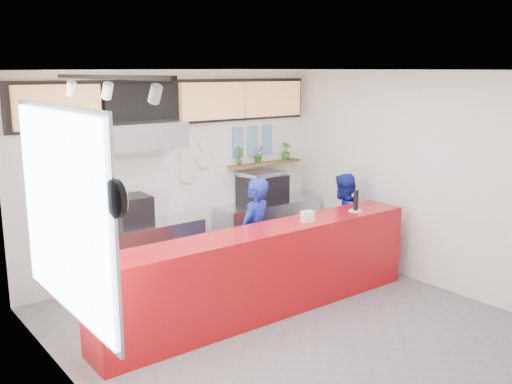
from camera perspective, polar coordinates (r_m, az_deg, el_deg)
floor at (r=7.07m, az=2.89°, el=-13.04°), size 5.00×5.00×0.00m
ceiling at (r=6.41m, az=3.18°, el=12.06°), size 5.00×5.00×0.00m
wall_back at (r=8.59m, az=-7.87°, el=1.90°), size 5.00×0.00×5.00m
wall_left at (r=5.35m, az=-17.85°, el=-4.77°), size 0.00×5.00×5.00m
wall_right at (r=8.39m, az=16.12°, el=1.29°), size 0.00×5.00×5.00m
service_counter at (r=7.15m, az=0.84°, el=-7.98°), size 4.50×0.60×1.10m
cream_band at (r=8.46m, az=-8.05°, el=9.24°), size 5.00×0.02×0.80m
prep_bench at (r=8.23m, az=-11.48°, el=-6.24°), size 1.80×0.60×0.90m
panini_oven at (r=8.01m, az=-12.32°, el=-1.86°), size 0.48×0.48×0.42m
extraction_hood at (r=7.83m, az=-11.83°, el=5.58°), size 1.20×0.70×0.35m
hood_lip at (r=7.85m, az=-11.77°, el=4.13°), size 1.20×0.69×0.31m
right_bench at (r=9.41m, az=1.19°, el=-3.67°), size 1.80×0.60×0.90m
espresso_machine at (r=9.18m, az=0.66°, el=0.30°), size 0.74×0.55×0.46m
espresso_tray at (r=9.13m, az=0.66°, el=1.85°), size 0.73×0.53×0.06m
herb_shelf at (r=9.40m, az=0.93°, el=2.87°), size 1.40×0.18×0.04m
menu_board_far_left at (r=7.65m, az=-19.20°, el=8.04°), size 1.10×0.10×0.55m
menu_board_mid_left at (r=8.09m, az=-11.33°, el=8.65°), size 1.10×0.10×0.55m
menu_board_mid_right at (r=8.67m, az=-4.36°, el=9.05°), size 1.10×0.10×0.55m
menu_board_far_right at (r=9.35m, az=1.67°, el=9.30°), size 1.10×0.10×0.55m
soffit at (r=8.44m, az=-7.94°, el=8.89°), size 4.80×0.04×0.65m
window_pane at (r=5.59m, az=-18.74°, el=-2.01°), size 0.04×2.20×1.90m
window_frame at (r=5.59m, az=-18.55°, el=-1.99°), size 0.03×2.30×2.00m
wall_clock_rim at (r=4.42m, az=-13.81°, el=-0.66°), size 0.05×0.30×0.30m
wall_clock_face at (r=4.43m, az=-13.46°, el=-0.60°), size 0.02×0.26×0.26m
track_rail at (r=5.28m, az=-14.72°, el=11.06°), size 0.05×2.40×0.04m
dec_plate_a at (r=8.60m, az=-6.95°, el=3.62°), size 0.24×0.03×0.24m
dec_plate_b at (r=8.77m, az=-5.25°, el=3.16°), size 0.24×0.03×0.24m
dec_plate_c at (r=8.65m, az=-6.90°, el=1.65°), size 0.24×0.03×0.24m
dec_plate_d at (r=8.76m, az=-5.00°, el=4.80°), size 0.24×0.03×0.24m
photo_frame_a at (r=9.09m, az=-1.85°, el=5.74°), size 0.20×0.02×0.25m
photo_frame_b at (r=9.27m, az=-0.34°, el=5.87°), size 0.20×0.02×0.25m
photo_frame_c at (r=9.45m, az=1.12°, el=5.98°), size 0.20×0.02×0.25m
photo_frame_d at (r=9.12m, az=-1.84°, el=4.18°), size 0.20×0.02×0.25m
photo_frame_e at (r=9.30m, az=-0.34°, el=4.33°), size 0.20×0.02×0.25m
photo_frame_f at (r=9.48m, az=1.11°, el=4.48°), size 0.20×0.02×0.25m
staff_center at (r=7.73m, az=-0.13°, el=-4.46°), size 0.69×0.58×1.60m
staff_right at (r=8.75m, az=8.65°, el=-3.00°), size 0.83×0.71×1.49m
herb_a at (r=9.05m, az=-1.69°, el=3.63°), size 0.19×0.17×0.31m
herb_b at (r=9.29m, az=0.29°, el=3.85°), size 0.19×0.16×0.31m
herb_d at (r=9.65m, az=3.00°, el=4.10°), size 0.17×0.16×0.29m
glass_vase at (r=5.94m, az=-14.80°, el=-5.92°), size 0.21×0.21×0.21m
basil_vase at (r=5.86m, az=-14.95°, el=-3.14°), size 0.39×0.36×0.36m
napkin_holder at (r=7.33m, az=5.17°, el=-2.45°), size 0.18×0.13×0.14m
white_plate at (r=7.97m, az=9.92°, el=-1.85°), size 0.19×0.19×0.01m
pepper_mill at (r=7.94m, az=9.96°, el=-0.82°), size 0.08×0.08×0.28m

